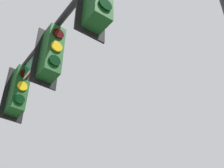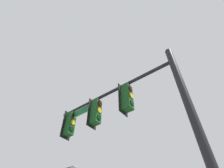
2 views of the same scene
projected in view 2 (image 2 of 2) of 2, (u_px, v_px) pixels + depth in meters
name	position (u px, v px, depth m)	size (l,w,h in m)	color
signal_pole_near	(126.00, 117.00, 5.96)	(5.63, 1.09, 6.99)	black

